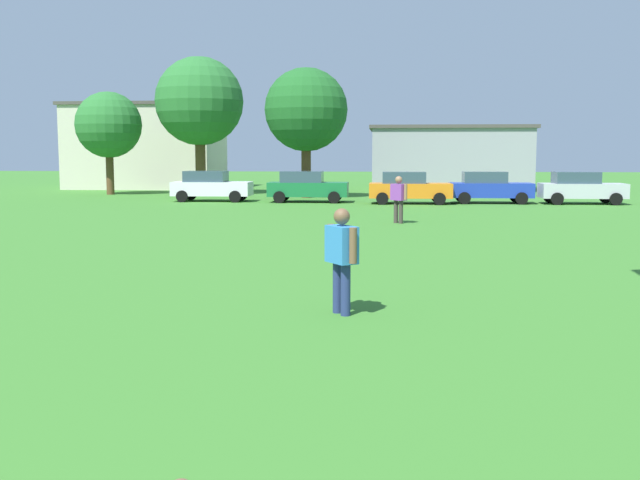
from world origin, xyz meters
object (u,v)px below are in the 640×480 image
parked_car_orange_2 (409,187)px  tree_far_left (108,125)px  parked_car_white_0 (211,186)px  tree_center (199,102)px  parked_car_green_1 (307,186)px  parked_car_blue_3 (489,187)px  adult_bystander (342,252)px  parked_car_silver_4 (581,188)px  bystander_near_trees (399,195)px  tree_far_right (306,110)px

parked_car_orange_2 → tree_far_left: (-18.95, 7.37, 3.58)m
parked_car_white_0 → tree_center: bearing=108.4°
parked_car_green_1 → parked_car_blue_3: size_ratio=1.00×
parked_car_blue_3 → tree_far_left: size_ratio=0.65×
adult_bystander → parked_car_blue_3: 28.91m
parked_car_white_0 → parked_car_orange_2: bearing=-5.8°
parked_car_silver_4 → bystander_near_trees: bearing=-129.3°
parked_car_white_0 → parked_car_orange_2: 10.91m
parked_car_white_0 → parked_car_green_1: size_ratio=1.00×
tree_far_right → parked_car_green_1: bearing=-83.5°
parked_car_white_0 → tree_far_right: tree_far_right is taller
bystander_near_trees → tree_far_left: bearing=179.8°
adult_bystander → bystander_near_trees: size_ratio=0.98×
parked_car_green_1 → tree_far_left: 15.40m
bystander_near_trees → parked_car_blue_3: (4.97, 11.97, -0.20)m
bystander_near_trees → tree_far_right: 17.47m
bystander_near_trees → parked_car_green_1: bystander_near_trees is taller
parked_car_green_1 → tree_far_left: bearing=154.1°
tree_center → parked_car_silver_4: bearing=-18.5°
parked_car_orange_2 → tree_center: (-13.15, 7.98, 5.07)m
bystander_near_trees → parked_car_silver_4: (9.65, 11.81, -0.20)m
parked_car_green_1 → parked_car_blue_3: same height
parked_car_white_0 → parked_car_orange_2: (10.86, -1.10, 0.00)m
tree_far_left → tree_center: (5.80, 0.62, 1.49)m
parked_car_white_0 → parked_car_silver_4: same height
tree_center → bystander_near_trees: bearing=-57.0°
parked_car_green_1 → tree_far_right: 6.01m
tree_center → parked_car_orange_2: bearing=-31.3°
adult_bystander → tree_center: (-11.27, 35.45, 4.89)m
parked_car_white_0 → tree_center: (-2.29, 6.89, 5.07)m
bystander_near_trees → parked_car_orange_2: size_ratio=0.41×
bystander_near_trees → tree_far_right: (-5.25, 16.14, 4.13)m
parked_car_white_0 → tree_far_right: (4.90, 3.85, 4.33)m
parked_car_orange_2 → adult_bystander: bearing=-93.9°
bystander_near_trees → parked_car_green_1: size_ratio=0.41×
tree_far_left → tree_far_right: bearing=-10.5°
tree_far_left → tree_far_right: (12.99, -2.42, 0.75)m
adult_bystander → parked_car_orange_2: bearing=142.0°
parked_car_silver_4 → tree_far_left: 28.92m
bystander_near_trees → tree_far_right: bearing=153.3°
parked_car_green_1 → parked_car_white_0: bearing=176.9°
tree_far_left → tree_center: bearing=6.1°
tree_far_left → adult_bystander: bearing=-63.9°
adult_bystander → bystander_near_trees: bystander_near_trees is taller
parked_car_green_1 → tree_far_left: size_ratio=0.65×
parked_car_blue_3 → parked_car_white_0: bearing=178.8°
parked_car_blue_3 → parked_car_silver_4: 4.69m
parked_car_silver_4 → tree_center: size_ratio=0.49×
parked_car_silver_4 → tree_far_left: (-27.90, 6.75, 3.58)m
parked_car_blue_3 → tree_far_right: size_ratio=0.56×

